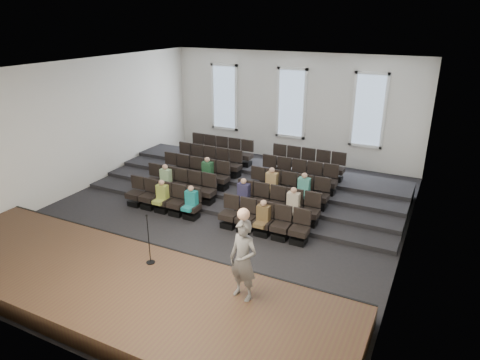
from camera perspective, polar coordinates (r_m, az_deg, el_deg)
name	(u,v)px	position (r m, az deg, el deg)	size (l,w,h in m)	color
ground	(219,215)	(14.91, -2.87, -4.74)	(14.00, 14.00, 0.00)	black
ceiling	(216,67)	(13.50, -3.26, 14.77)	(12.00, 14.00, 0.02)	white
wall_back	(292,107)	(20.22, 6.89, 9.58)	(12.00, 0.04, 5.00)	silver
wall_front	(35,241)	(9.04, -25.64, -7.39)	(12.00, 0.04, 5.00)	silver
wall_left	(81,126)	(17.67, -20.44, 6.73)	(0.04, 14.00, 5.00)	silver
wall_right	(413,175)	(12.34, 22.11, 0.61)	(0.04, 14.00, 5.00)	silver
stage	(117,287)	(11.23, -16.06, -13.61)	(11.80, 3.60, 0.50)	#3D251A
stage_lip	(161,254)	(12.35, -10.55, -9.66)	(11.80, 0.06, 0.52)	black
risers	(256,181)	(17.43, 2.21, -0.09)	(11.80, 4.80, 0.60)	black
seating_rows	(239,183)	(15.88, -0.20, -0.36)	(6.80, 4.70, 1.67)	black
windows	(291,103)	(20.12, 6.85, 10.10)	(8.44, 0.10, 3.24)	white
audience	(232,190)	(14.81, -1.12, -1.38)	(5.45, 2.64, 1.10)	#9BA943
speaker	(243,260)	(9.57, 0.45, -10.65)	(0.70, 0.46, 1.91)	#615E5C
mic_stand	(149,249)	(11.32, -11.98, -8.95)	(0.23, 0.23, 1.39)	black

